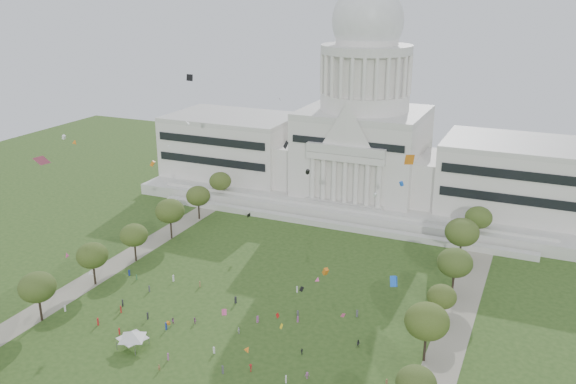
# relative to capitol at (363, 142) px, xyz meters

# --- Properties ---
(ground) EXTENTS (400.00, 400.00, 0.00)m
(ground) POSITION_rel_capitol_xyz_m (0.00, -113.59, -22.30)
(ground) COLOR #2C491A
(ground) RESTS_ON ground
(capitol) EXTENTS (160.00, 64.50, 91.30)m
(capitol) POSITION_rel_capitol_xyz_m (0.00, 0.00, 0.00)
(capitol) COLOR beige
(capitol) RESTS_ON ground
(path_left) EXTENTS (8.00, 160.00, 0.04)m
(path_left) POSITION_rel_capitol_xyz_m (-48.00, -83.59, -22.28)
(path_left) COLOR gray
(path_left) RESTS_ON ground
(path_right) EXTENTS (8.00, 160.00, 0.04)m
(path_right) POSITION_rel_capitol_xyz_m (48.00, -83.59, -22.28)
(path_right) COLOR gray
(path_right) RESTS_ON ground
(row_tree_l_1) EXTENTS (8.86, 8.86, 12.59)m
(row_tree_l_1) POSITION_rel_capitol_xyz_m (-44.07, -116.55, -13.34)
(row_tree_l_1) COLOR black
(row_tree_l_1) RESTS_ON ground
(row_tree_r_1) EXTENTS (7.58, 7.58, 10.78)m
(row_tree_r_1) POSITION_rel_capitol_xyz_m (46.22, -115.34, -14.64)
(row_tree_r_1) COLOR black
(row_tree_r_1) RESTS_ON ground
(row_tree_l_2) EXTENTS (8.42, 8.42, 11.97)m
(row_tree_l_2) POSITION_rel_capitol_xyz_m (-45.04, -96.29, -13.79)
(row_tree_l_2) COLOR black
(row_tree_l_2) RESTS_ON ground
(row_tree_r_2) EXTENTS (9.55, 9.55, 13.58)m
(row_tree_r_2) POSITION_rel_capitol_xyz_m (44.17, -96.15, -12.64)
(row_tree_r_2) COLOR black
(row_tree_r_2) RESTS_ON ground
(row_tree_l_3) EXTENTS (8.12, 8.12, 11.55)m
(row_tree_l_3) POSITION_rel_capitol_xyz_m (-44.09, -79.67, -14.09)
(row_tree_l_3) COLOR black
(row_tree_l_3) RESTS_ON ground
(row_tree_r_3) EXTENTS (7.01, 7.01, 9.98)m
(row_tree_r_3) POSITION_rel_capitol_xyz_m (44.40, -79.10, -15.21)
(row_tree_r_3) COLOR black
(row_tree_r_3) RESTS_ON ground
(row_tree_l_4) EXTENTS (9.29, 9.29, 13.21)m
(row_tree_l_4) POSITION_rel_capitol_xyz_m (-44.08, -61.17, -12.90)
(row_tree_l_4) COLOR black
(row_tree_l_4) RESTS_ON ground
(row_tree_r_4) EXTENTS (9.19, 9.19, 13.06)m
(row_tree_r_4) POSITION_rel_capitol_xyz_m (44.76, -63.55, -13.01)
(row_tree_r_4) COLOR black
(row_tree_r_4) RESTS_ON ground
(row_tree_l_5) EXTENTS (8.33, 8.33, 11.85)m
(row_tree_l_5) POSITION_rel_capitol_xyz_m (-45.22, -42.58, -13.88)
(row_tree_l_5) COLOR black
(row_tree_l_5) RESTS_ON ground
(row_tree_r_5) EXTENTS (9.82, 9.82, 13.96)m
(row_tree_r_5) POSITION_rel_capitol_xyz_m (43.49, -43.40, -12.37)
(row_tree_r_5) COLOR black
(row_tree_r_5) RESTS_ON ground
(row_tree_l_6) EXTENTS (8.19, 8.19, 11.64)m
(row_tree_l_6) POSITION_rel_capitol_xyz_m (-46.87, -24.45, -14.02)
(row_tree_l_6) COLOR black
(row_tree_l_6) RESTS_ON ground
(row_tree_r_6) EXTENTS (8.42, 8.42, 11.97)m
(row_tree_r_6) POSITION_rel_capitol_xyz_m (45.96, -25.46, -13.79)
(row_tree_r_6) COLOR black
(row_tree_r_6) RESTS_ON ground
(event_tent) EXTENTS (9.62, 9.62, 4.18)m
(event_tent) POSITION_rel_capitol_xyz_m (-16.58, -117.18, -19.05)
(event_tent) COLOR #4C4C4C
(event_tent) RESTS_ON ground
(person_0) EXTENTS (0.88, 1.00, 1.73)m
(person_0) POSITION_rel_capitol_xyz_m (39.10, -108.12, -21.43)
(person_0) COLOR olive
(person_0) RESTS_ON ground
(person_2) EXTENTS (1.02, 0.79, 1.85)m
(person_2) POSITION_rel_capitol_xyz_m (29.65, -96.92, -21.37)
(person_2) COLOR #26262B
(person_2) RESTS_ON ground
(person_3) EXTENTS (1.09, 1.30, 1.79)m
(person_3) POSITION_rel_capitol_xyz_m (11.66, -114.69, -21.40)
(person_3) COLOR #B21E1E
(person_3) RESTS_ON ground
(person_4) EXTENTS (0.56, 1.00, 1.69)m
(person_4) POSITION_rel_capitol_xyz_m (2.47, -102.69, -21.45)
(person_4) COLOR silver
(person_4) RESTS_ON ground
(person_5) EXTENTS (1.47, 1.28, 1.52)m
(person_5) POSITION_rel_capitol_xyz_m (-9.37, -102.86, -21.53)
(person_5) COLOR #994C8C
(person_5) RESTS_ON ground
(person_7) EXTENTS (0.69, 0.68, 1.54)m
(person_7) POSITION_rel_capitol_xyz_m (-6.06, -122.22, -21.52)
(person_7) COLOR olive
(person_7) RESTS_ON ground
(person_8) EXTENTS (0.78, 0.51, 1.54)m
(person_8) POSITION_rel_capitol_xyz_m (-14.18, -105.00, -21.53)
(person_8) COLOR #994C8C
(person_8) RESTS_ON ground
(person_9) EXTENTS (1.14, 1.03, 1.59)m
(person_9) POSITION_rel_capitol_xyz_m (23.45, -112.22, -21.50)
(person_9) COLOR #994C8C
(person_9) RESTS_ON ground
(person_10) EXTENTS (0.77, 0.97, 1.45)m
(person_10) POSITION_rel_capitol_xyz_m (19.08, -104.47, -21.57)
(person_10) COLOR #26262B
(person_10) RESTS_ON ground
(distant_crowd) EXTENTS (67.90, 40.09, 1.87)m
(distant_crowd) POSITION_rel_capitol_xyz_m (-11.92, -99.95, -21.42)
(distant_crowd) COLOR silver
(distant_crowd) RESTS_ON ground
(kite_swarm) EXTENTS (87.48, 106.24, 53.79)m
(kite_swarm) POSITION_rel_capitol_xyz_m (3.15, -107.94, 5.65)
(kite_swarm) COLOR white
(kite_swarm) RESTS_ON ground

